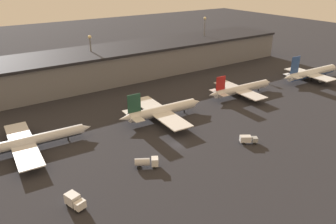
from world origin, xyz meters
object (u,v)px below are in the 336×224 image
(airplane_4, at_px, (311,73))
(service_vehicle_1, at_px, (75,201))
(airplane_2, at_px, (162,111))
(service_vehicle_3, at_px, (248,139))
(service_vehicle_2, at_px, (147,162))
(airplane_3, at_px, (241,89))
(airplane_1, at_px, (26,142))

(airplane_4, relative_size, service_vehicle_1, 7.17)
(airplane_2, height_order, service_vehicle_3, airplane_2)
(airplane_2, xyz_separation_m, service_vehicle_2, (-22.42, -26.33, -1.53))
(airplane_2, relative_size, airplane_3, 0.96)
(airplane_4, xyz_separation_m, service_vehicle_2, (-114.27, -23.59, -1.79))
(airplane_1, height_order, service_vehicle_3, airplane_1)
(airplane_1, xyz_separation_m, airplane_3, (93.48, -2.52, 0.09))
(service_vehicle_2, bearing_deg, airplane_3, 52.09)
(airplane_2, distance_m, service_vehicle_3, 35.35)
(airplane_4, height_order, service_vehicle_1, airplane_4)
(service_vehicle_3, bearing_deg, service_vehicle_2, -157.72)
(airplane_2, relative_size, airplane_4, 0.85)
(airplane_3, bearing_deg, service_vehicle_3, -129.82)
(airplane_4, relative_size, service_vehicle_2, 5.94)
(airplane_2, height_order, airplane_4, airplane_4)
(airplane_1, distance_m, service_vehicle_1, 35.55)
(airplane_4, distance_m, service_vehicle_3, 84.48)
(airplane_3, relative_size, service_vehicle_1, 6.37)
(airplane_2, xyz_separation_m, airplane_4, (91.86, -2.74, 0.26))
(airplane_1, distance_m, airplane_3, 93.51)
(service_vehicle_2, bearing_deg, service_vehicle_1, -137.35)
(airplane_2, relative_size, service_vehicle_3, 6.06)
(airplane_1, distance_m, service_vehicle_3, 72.05)
(airplane_1, bearing_deg, airplane_3, 1.35)
(service_vehicle_3, bearing_deg, airplane_3, 80.01)
(airplane_2, height_order, service_vehicle_1, airplane_2)
(airplane_1, xyz_separation_m, service_vehicle_2, (26.73, -29.99, -1.19))
(airplane_2, xyz_separation_m, service_vehicle_3, (12.95, -32.85, -1.72))
(airplane_1, height_order, airplane_2, airplane_1)
(service_vehicle_1, distance_m, service_vehicle_3, 58.88)
(airplane_3, bearing_deg, airplane_1, -178.65)
(airplane_2, bearing_deg, airplane_4, 1.19)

